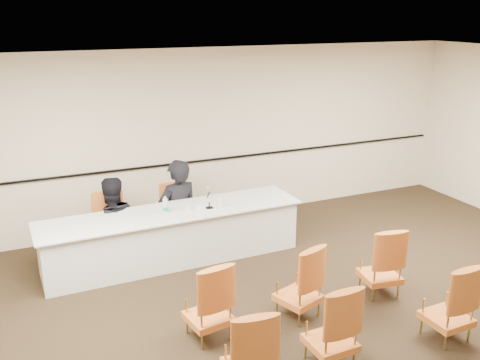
# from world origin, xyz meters

# --- Properties ---
(floor) EXTENTS (10.00, 10.00, 0.00)m
(floor) POSITION_xyz_m (0.00, 0.00, 0.00)
(floor) COLOR black
(floor) RESTS_ON ground
(ceiling) EXTENTS (10.00, 10.00, 0.00)m
(ceiling) POSITION_xyz_m (0.00, 0.00, 3.00)
(ceiling) COLOR white
(ceiling) RESTS_ON ground
(wall_back) EXTENTS (10.00, 0.04, 3.00)m
(wall_back) POSITION_xyz_m (0.00, 4.00, 1.50)
(wall_back) COLOR beige
(wall_back) RESTS_ON ground
(wall_rail) EXTENTS (9.80, 0.04, 0.03)m
(wall_rail) POSITION_xyz_m (0.00, 3.96, 1.10)
(wall_rail) COLOR black
(wall_rail) RESTS_ON wall_back
(panel_table) EXTENTS (3.88, 0.96, 0.77)m
(panel_table) POSITION_xyz_m (-0.93, 2.64, 0.39)
(panel_table) COLOR silver
(panel_table) RESTS_ON ground
(panelist_main) EXTENTS (0.77, 0.58, 1.91)m
(panelist_main) POSITION_xyz_m (-0.67, 3.21, 0.43)
(panelist_main) COLOR black
(panelist_main) RESTS_ON ground
(panelist_main_chair) EXTENTS (0.51, 0.51, 0.95)m
(panelist_main_chair) POSITION_xyz_m (-0.67, 3.21, 0.47)
(panelist_main_chair) COLOR orange
(panelist_main_chair) RESTS_ON ground
(panelist_second) EXTENTS (0.87, 0.71, 1.66)m
(panelist_second) POSITION_xyz_m (-1.72, 3.19, 0.41)
(panelist_second) COLOR black
(panelist_second) RESTS_ON ground
(panelist_second_chair) EXTENTS (0.51, 0.51, 0.95)m
(panelist_second_chair) POSITION_xyz_m (-1.72, 3.19, 0.47)
(panelist_second_chair) COLOR orange
(panelist_second_chair) RESTS_ON ground
(papers) EXTENTS (0.35, 0.30, 0.00)m
(papers) POSITION_xyz_m (-0.43, 2.57, 0.78)
(papers) COLOR white
(papers) RESTS_ON panel_table
(microphone) EXTENTS (0.15, 0.24, 0.31)m
(microphone) POSITION_xyz_m (-0.39, 2.54, 0.93)
(microphone) COLOR black
(microphone) RESTS_ON panel_table
(water_bottle) EXTENTS (0.09, 0.09, 0.25)m
(water_bottle) POSITION_xyz_m (-1.04, 2.61, 0.90)
(water_bottle) COLOR teal
(water_bottle) RESTS_ON panel_table
(drinking_glass) EXTENTS (0.07, 0.07, 0.10)m
(drinking_glass) POSITION_xyz_m (-0.70, 2.60, 0.82)
(drinking_glass) COLOR silver
(drinking_glass) RESTS_ON panel_table
(coffee_cup) EXTENTS (0.12, 0.12, 0.14)m
(coffee_cup) POSITION_xyz_m (-0.24, 2.50, 0.85)
(coffee_cup) COLOR silver
(coffee_cup) RESTS_ON panel_table
(aud_chair_front_left) EXTENTS (0.57, 0.57, 0.95)m
(aud_chair_front_left) POSITION_xyz_m (-1.16, 0.58, 0.47)
(aud_chair_front_left) COLOR orange
(aud_chair_front_left) RESTS_ON ground
(aud_chair_front_mid) EXTENTS (0.64, 0.64, 0.95)m
(aud_chair_front_mid) POSITION_xyz_m (-0.01, 0.55, 0.47)
(aud_chair_front_mid) COLOR orange
(aud_chair_front_mid) RESTS_ON ground
(aud_chair_front_right) EXTENTS (0.57, 0.57, 0.95)m
(aud_chair_front_right) POSITION_xyz_m (1.24, 0.60, 0.47)
(aud_chair_front_right) COLOR orange
(aud_chair_front_right) RESTS_ON ground
(aud_chair_back_left) EXTENTS (0.56, 0.56, 0.95)m
(aud_chair_back_left) POSITION_xyz_m (-1.13, -0.45, 0.47)
(aud_chair_back_left) COLOR orange
(aud_chair_back_left) RESTS_ON ground
(aud_chair_back_mid) EXTENTS (0.51, 0.51, 0.95)m
(aud_chair_back_mid) POSITION_xyz_m (-0.16, -0.39, 0.47)
(aud_chair_back_mid) COLOR orange
(aud_chair_back_mid) RESTS_ON ground
(aud_chair_back_right) EXTENTS (0.52, 0.52, 0.95)m
(aud_chair_back_right) POSITION_xyz_m (1.29, -0.53, 0.47)
(aud_chair_back_right) COLOR orange
(aud_chair_back_right) RESTS_ON ground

